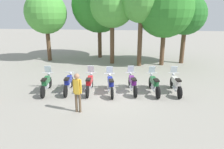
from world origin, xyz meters
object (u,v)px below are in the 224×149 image
object	(u,v)px
motorcycle_0	(46,83)
tree_4	(165,9)
motorcycle_4	(132,83)
motorcycle_6	(176,84)
motorcycle_3	(110,84)
person_0	(77,90)
tree_3	(141,1)
tree_5	(186,15)
tree_0	(46,13)
tree_1	(99,5)
tree_2	(112,6)
motorcycle_5	(154,84)
motorcycle_1	(68,83)
motorcycle_2	(90,83)

from	to	relation	value
motorcycle_0	tree_4	xyz separation A→B (m)	(6.97, 7.15, 3.96)
motorcycle_4	motorcycle_6	bearing A→B (deg)	-98.16
motorcycle_3	person_0	world-z (taller)	person_0
tree_3	person_0	bearing A→B (deg)	-106.98
tree_4	tree_5	world-z (taller)	tree_4
motorcycle_3	tree_4	distance (m)	8.62
motorcycle_0	tree_4	distance (m)	10.74
motorcycle_3	tree_5	xyz separation A→B (m)	(5.21, 7.74, 3.55)
tree_0	tree_1	distance (m)	4.78
motorcycle_3	motorcycle_6	distance (m)	3.60
tree_4	tree_1	bearing A→B (deg)	157.97
motorcycle_4	tree_2	size ratio (longest dim) A/B	0.33
motorcycle_4	tree_1	world-z (taller)	tree_1
motorcycle_3	motorcycle_5	world-z (taller)	same
motorcycle_1	tree_4	bearing A→B (deg)	-46.70
motorcycle_2	motorcycle_6	bearing A→B (deg)	-88.54
tree_4	motorcycle_4	bearing A→B (deg)	-108.99
motorcycle_0	tree_0	distance (m)	8.95
motorcycle_5	motorcycle_4	bearing A→B (deg)	79.83
motorcycle_5	tree_1	xyz separation A→B (m)	(-4.63, 8.78, 4.36)
motorcycle_2	tree_1	bearing A→B (deg)	2.21
motorcycle_5	motorcycle_6	xyz separation A→B (m)	(1.19, 0.17, 0.00)
motorcycle_0	motorcycle_5	world-z (taller)	same
motorcycle_4	motorcycle_5	bearing A→B (deg)	-101.88
tree_2	person_0	bearing A→B (deg)	-92.18
motorcycle_4	tree_0	size ratio (longest dim) A/B	0.36
tree_2	tree_1	bearing A→B (deg)	123.37
tree_0	motorcycle_4	bearing A→B (deg)	-41.60
motorcycle_4	tree_2	xyz separation A→B (m)	(-1.96, 6.54, 4.25)
motorcycle_0	tree_4	size ratio (longest dim) A/B	0.32
motorcycle_3	tree_2	bearing A→B (deg)	-6.73
motorcycle_2	person_0	world-z (taller)	person_0
person_0	tree_1	bearing A→B (deg)	10.46
motorcycle_0	motorcycle_4	size ratio (longest dim) A/B	1.01
motorcycle_4	tree_0	distance (m)	11.05
motorcycle_4	tree_2	bearing A→B (deg)	4.11
motorcycle_1	person_0	world-z (taller)	person_0
motorcycle_5	motorcycle_6	bearing A→B (deg)	-92.77
tree_3	tree_5	size ratio (longest dim) A/B	1.17
tree_5	motorcycle_1	bearing A→B (deg)	-134.15
motorcycle_2	tree_2	size ratio (longest dim) A/B	0.33
motorcycle_0	motorcycle_1	size ratio (longest dim) A/B	0.99
motorcycle_5	tree_3	size ratio (longest dim) A/B	0.32
motorcycle_4	motorcycle_0	bearing A→B (deg)	85.24
person_0	tree_1	distance (m)	12.23
motorcycle_2	tree_0	world-z (taller)	tree_0
motorcycle_2	motorcycle_3	size ratio (longest dim) A/B	1.02
motorcycle_4	motorcycle_5	xyz separation A→B (m)	(1.19, 0.01, 0.00)
motorcycle_1	motorcycle_5	world-z (taller)	motorcycle_5
motorcycle_0	motorcycle_4	world-z (taller)	same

